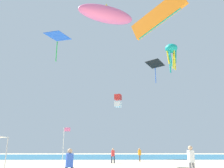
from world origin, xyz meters
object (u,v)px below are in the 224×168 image
Objects in this scene: person_central at (191,158)px; kite_diamond_black at (155,65)px; kite_box_red at (118,101)px; person_leftmost at (140,153)px; kite_parafoil_orange at (158,16)px; person_near_tent at (113,154)px; person_rightmost at (69,163)px; banner_flag at (64,143)px; kite_inflatable_pink at (106,14)px; kite_diamond_blue at (58,37)px; kite_octopus_teal at (171,50)px.

kite_diamond_black is at bearing -133.76° from person_central.
person_leftmost is at bearing -51.89° from kite_box_red.
kite_diamond_black is 0.70× the size of kite_parafoil_orange.
person_near_tent is at bearing 92.27° from kite_diamond_black.
kite_parafoil_orange reaches higher than kite_box_red.
kite_parafoil_orange is at bearing -162.60° from person_leftmost.
person_rightmost is at bearing -18.00° from person_central.
kite_parafoil_orange is (1.14, -9.81, 14.06)m from person_leftmost.
banner_flag is 0.66× the size of kite_parafoil_orange.
kite_inflatable_pink is (-4.44, -3.02, 18.63)m from person_leftmost.
person_near_tent is 0.31× the size of kite_parafoil_orange.
kite_inflatable_pink reaches higher than kite_diamond_blue.
person_central reaches higher than person_leftmost.
person_rightmost is 0.48× the size of banner_flag.
person_central is (1.21, -15.91, 0.10)m from person_leftmost.
person_near_tent is 0.73× the size of kite_box_red.
person_near_tent is 0.47× the size of banner_flag.
kite_octopus_teal is 11.98m from kite_parafoil_orange.
person_rightmost is at bearing 46.02° from kite_diamond_blue.
kite_box_red reaches higher than person_rightmost.
kite_box_red is (1.10, 12.48, 8.80)m from person_near_tent.
kite_box_red reaches higher than banner_flag.
kite_octopus_teal is (11.56, 19.62, 15.22)m from person_rightmost.
kite_parafoil_orange is at bearing -105.87° from kite_octopus_teal.
kite_diamond_black is 15.77m from kite_parafoil_orange.
person_near_tent is 15.04m from person_rightmost.
banner_flag is 0.90× the size of kite_diamond_blue.
kite_parafoil_orange is (9.20, -0.41, 12.92)m from banner_flag.
kite_octopus_teal is 0.83× the size of kite_parafoil_orange.
person_near_tent is at bearing 145.79° from person_leftmost.
banner_flag is 23.40m from kite_diamond_black.
kite_parafoil_orange reaches higher than kite_diamond_blue.
kite_box_red is (5.64, 18.35, 7.64)m from banner_flag.
kite_diamond_black is 12.76m from kite_inflatable_pink.
kite_octopus_teal reaches higher than kite_diamond_blue.
kite_parafoil_orange is at bearing 120.92° from kite_diamond_black.
kite_octopus_teal reaches higher than person_rightmost.
kite_diamond_blue reaches higher than person_near_tent.
kite_octopus_teal is at bearing -131.70° from person_rightmost.
person_central is 0.82× the size of kite_box_red.
person_central is at bearing -172.44° from person_rightmost.
person_leftmost is 0.45× the size of kite_diamond_black.
kite_box_red is 15.63m from kite_inflatable_pink.
person_leftmost is 16.00m from kite_diamond_black.
person_leftmost reaches higher than person_near_tent.
kite_diamond_black is at bearing -123.46° from person_rightmost.
person_central is 26.58m from kite_box_red.
kite_diamond_blue is at bearing -160.67° from kite_octopus_teal.
kite_parafoil_orange reaches higher than banner_flag.
person_leftmost is 19.38m from kite_inflatable_pink.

